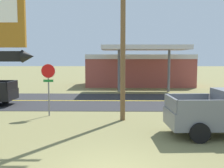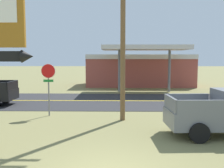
{
  "view_description": "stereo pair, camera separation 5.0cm",
  "coord_description": "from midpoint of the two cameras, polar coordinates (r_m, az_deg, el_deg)",
  "views": [
    {
      "loc": [
        0.24,
        -7.37,
        3.34
      ],
      "look_at": [
        0.0,
        8.0,
        1.8
      ],
      "focal_mm": 43.54,
      "sensor_mm": 36.0,
      "label": 1
    },
    {
      "loc": [
        0.29,
        -7.37,
        3.34
      ],
      "look_at": [
        0.0,
        8.0,
        1.8
      ],
      "focal_mm": 43.54,
      "sensor_mm": 36.0,
      "label": 2
    }
  ],
  "objects": [
    {
      "name": "road_asphalt",
      "position": [
        20.64,
        0.33,
        -3.56
      ],
      "size": [
        140.0,
        8.0,
        0.02
      ],
      "primitive_type": "cube",
      "color": "#2B2B2D",
      "rests_on": "ground"
    },
    {
      "name": "road_centre_line",
      "position": [
        20.64,
        0.33,
        -3.52
      ],
      "size": [
        126.0,
        0.2,
        0.01
      ],
      "primitive_type": "cube",
      "color": "gold",
      "rests_on": "road_asphalt"
    },
    {
      "name": "stop_sign",
      "position": [
        15.69,
        -13.11,
        0.77
      ],
      "size": [
        0.8,
        0.08,
        2.95
      ],
      "color": "slate",
      "rests_on": "ground"
    },
    {
      "name": "utility_pole",
      "position": [
        14.29,
        2.42,
        13.18
      ],
      "size": [
        2.16,
        0.26,
        9.7
      ],
      "color": "brown",
      "rests_on": "ground"
    },
    {
      "name": "gas_station",
      "position": [
        31.87,
        5.83,
        3.19
      ],
      "size": [
        12.0,
        11.5,
        4.4
      ],
      "color": "#A84C42",
      "rests_on": "ground"
    }
  ]
}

